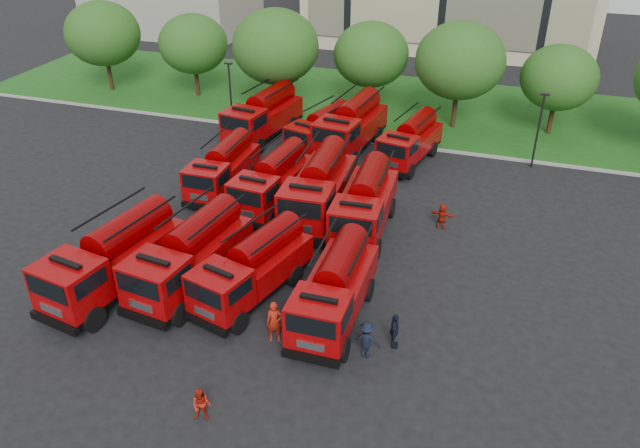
{
  "coord_description": "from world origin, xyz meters",
  "views": [
    {
      "loc": [
        10.3,
        -23.4,
        18.04
      ],
      "look_at": [
        1.77,
        2.68,
        1.8
      ],
      "focal_mm": 35.0,
      "sensor_mm": 36.0,
      "label": 1
    }
  ],
  "objects_px": {
    "fire_truck_8": "(263,115)",
    "firefighter_1": "(203,419)",
    "fire_truck_4": "(223,168)",
    "firefighter_2": "(393,346)",
    "fire_truck_1": "(190,255)",
    "firefighter_3": "(366,356)",
    "fire_truck_2": "(253,268)",
    "fire_truck_5": "(273,181)",
    "firefighter_4": "(213,247)",
    "fire_truck_6": "(319,187)",
    "fire_truck_3": "(335,289)",
    "fire_truck_7": "(365,203)",
    "firefighter_5": "(441,228)",
    "fire_truck_11": "(410,141)",
    "fire_truck_10": "(351,126)",
    "firefighter_0": "(275,339)",
    "fire_truck_9": "(321,130)",
    "fire_truck_0": "(114,258)"
  },
  "relations": [
    {
      "from": "firefighter_1",
      "to": "fire_truck_6",
      "type": "bearing_deg",
      "value": 82.78
    },
    {
      "from": "fire_truck_7",
      "to": "fire_truck_10",
      "type": "distance_m",
      "value": 11.07
    },
    {
      "from": "fire_truck_3",
      "to": "fire_truck_6",
      "type": "relative_size",
      "value": 0.88
    },
    {
      "from": "firefighter_4",
      "to": "firefighter_5",
      "type": "bearing_deg",
      "value": -118.05
    },
    {
      "from": "fire_truck_2",
      "to": "firefighter_1",
      "type": "height_order",
      "value": "fire_truck_2"
    },
    {
      "from": "fire_truck_3",
      "to": "fire_truck_5",
      "type": "relative_size",
      "value": 0.98
    },
    {
      "from": "fire_truck_7",
      "to": "firefighter_5",
      "type": "xyz_separation_m",
      "value": [
        4.08,
        1.58,
        -1.7
      ]
    },
    {
      "from": "fire_truck_2",
      "to": "fire_truck_3",
      "type": "distance_m",
      "value": 4.12
    },
    {
      "from": "firefighter_3",
      "to": "firefighter_5",
      "type": "relative_size",
      "value": 1.17
    },
    {
      "from": "fire_truck_0",
      "to": "fire_truck_3",
      "type": "relative_size",
      "value": 1.15
    },
    {
      "from": "fire_truck_11",
      "to": "firefighter_0",
      "type": "xyz_separation_m",
      "value": [
        -1.94,
        -19.81,
        -1.52
      ]
    },
    {
      "from": "fire_truck_8",
      "to": "firefighter_5",
      "type": "distance_m",
      "value": 17.1
    },
    {
      "from": "fire_truck_3",
      "to": "fire_truck_11",
      "type": "xyz_separation_m",
      "value": [
        -0.05,
        17.57,
        -0.08
      ]
    },
    {
      "from": "fire_truck_1",
      "to": "fire_truck_3",
      "type": "relative_size",
      "value": 1.11
    },
    {
      "from": "fire_truck_2",
      "to": "fire_truck_4",
      "type": "bearing_deg",
      "value": 137.82
    },
    {
      "from": "fire_truck_2",
      "to": "fire_truck_5",
      "type": "distance_m",
      "value": 8.94
    },
    {
      "from": "fire_truck_7",
      "to": "firefighter_3",
      "type": "bearing_deg",
      "value": -77.88
    },
    {
      "from": "fire_truck_5",
      "to": "firefighter_1",
      "type": "xyz_separation_m",
      "value": [
        3.65,
        -16.2,
        -1.6
      ]
    },
    {
      "from": "fire_truck_5",
      "to": "firefighter_3",
      "type": "bearing_deg",
      "value": -46.98
    },
    {
      "from": "fire_truck_11",
      "to": "fire_truck_2",
      "type": "bearing_deg",
      "value": -91.68
    },
    {
      "from": "fire_truck_0",
      "to": "fire_truck_1",
      "type": "height_order",
      "value": "fire_truck_0"
    },
    {
      "from": "fire_truck_3",
      "to": "fire_truck_9",
      "type": "xyz_separation_m",
      "value": [
        -6.43,
        17.78,
        -0.16
      ]
    },
    {
      "from": "fire_truck_5",
      "to": "fire_truck_3",
      "type": "bearing_deg",
      "value": -48.7
    },
    {
      "from": "fire_truck_3",
      "to": "fire_truck_7",
      "type": "relative_size",
      "value": 0.93
    },
    {
      "from": "fire_truck_7",
      "to": "fire_truck_11",
      "type": "distance_m",
      "value": 9.73
    },
    {
      "from": "fire_truck_7",
      "to": "fire_truck_11",
      "type": "bearing_deg",
      "value": 83.24
    },
    {
      "from": "fire_truck_4",
      "to": "firefighter_4",
      "type": "bearing_deg",
      "value": -70.48
    },
    {
      "from": "fire_truck_6",
      "to": "firefighter_1",
      "type": "height_order",
      "value": "fire_truck_6"
    },
    {
      "from": "fire_truck_1",
      "to": "firefighter_3",
      "type": "height_order",
      "value": "fire_truck_1"
    },
    {
      "from": "fire_truck_1",
      "to": "fire_truck_10",
      "type": "bearing_deg",
      "value": 88.51
    },
    {
      "from": "fire_truck_9",
      "to": "fire_truck_5",
      "type": "bearing_deg",
      "value": -75.7
    },
    {
      "from": "fire_truck_8",
      "to": "firefighter_2",
      "type": "distance_m",
      "value": 24.07
    },
    {
      "from": "fire_truck_8",
      "to": "firefighter_5",
      "type": "relative_size",
      "value": 5.33
    },
    {
      "from": "fire_truck_4",
      "to": "firefighter_2",
      "type": "relative_size",
      "value": 4.0
    },
    {
      "from": "fire_truck_0",
      "to": "firefighter_2",
      "type": "bearing_deg",
      "value": 10.16
    },
    {
      "from": "fire_truck_0",
      "to": "fire_truck_6",
      "type": "xyz_separation_m",
      "value": [
        6.94,
        9.81,
        0.03
      ]
    },
    {
      "from": "fire_truck_1",
      "to": "fire_truck_8",
      "type": "distance_m",
      "value": 18.56
    },
    {
      "from": "fire_truck_3",
      "to": "firefighter_1",
      "type": "relative_size",
      "value": 4.77
    },
    {
      "from": "fire_truck_0",
      "to": "fire_truck_9",
      "type": "height_order",
      "value": "fire_truck_0"
    },
    {
      "from": "firefighter_5",
      "to": "firefighter_1",
      "type": "bearing_deg",
      "value": 76.46
    },
    {
      "from": "fire_truck_6",
      "to": "firefighter_2",
      "type": "relative_size",
      "value": 4.77
    },
    {
      "from": "fire_truck_5",
      "to": "firefighter_3",
      "type": "xyz_separation_m",
      "value": [
        8.54,
        -11.02,
        -1.6
      ]
    },
    {
      "from": "fire_truck_3",
      "to": "fire_truck_5",
      "type": "xyz_separation_m",
      "value": [
        -6.56,
        9.01,
        -0.0
      ]
    },
    {
      "from": "fire_truck_8",
      "to": "firefighter_1",
      "type": "relative_size",
      "value": 5.38
    },
    {
      "from": "fire_truck_5",
      "to": "firefighter_4",
      "type": "relative_size",
      "value": 4.31
    },
    {
      "from": "fire_truck_5",
      "to": "fire_truck_11",
      "type": "distance_m",
      "value": 10.76
    },
    {
      "from": "firefighter_0",
      "to": "fire_truck_10",
      "type": "bearing_deg",
      "value": 80.99
    },
    {
      "from": "fire_truck_10",
      "to": "firefighter_0",
      "type": "distance_m",
      "value": 20.76
    },
    {
      "from": "fire_truck_5",
      "to": "fire_truck_11",
      "type": "relative_size",
      "value": 1.03
    },
    {
      "from": "fire_truck_4",
      "to": "firefighter_5",
      "type": "xyz_separation_m",
      "value": [
        13.57,
        -0.39,
        -1.53
      ]
    }
  ]
}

